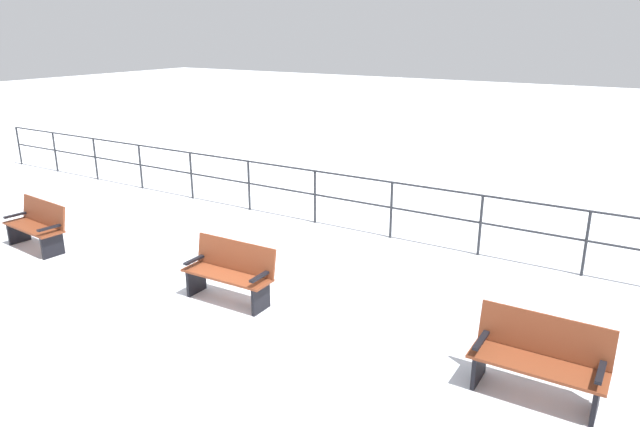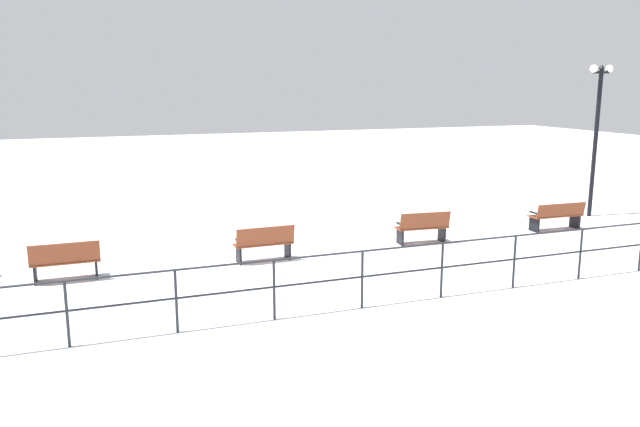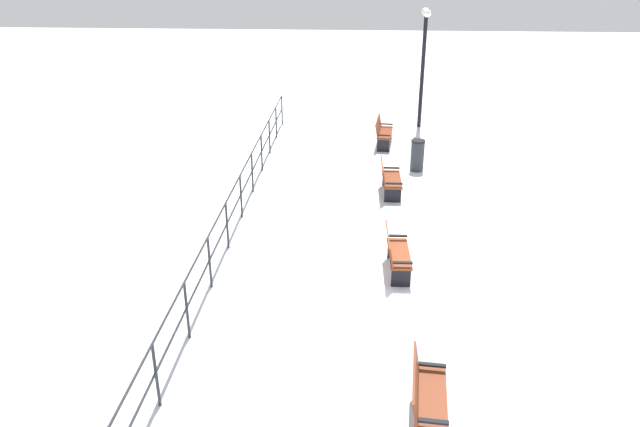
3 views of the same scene
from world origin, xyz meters
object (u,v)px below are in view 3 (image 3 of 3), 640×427
bench_third (396,252)px  trash_bin (417,155)px  bench_fifth (383,132)px  bench_second (426,396)px  bench_fourth (389,178)px  lamppost_middle (424,50)px

bench_third → trash_bin: 6.57m
bench_fifth → bench_third: bearing=-84.2°
bench_second → bench_fourth: 8.98m
bench_second → bench_third: 4.49m
bench_fifth → lamppost_middle: size_ratio=0.38×
bench_fourth → trash_bin: size_ratio=1.49×
bench_fourth → bench_fifth: bench_fifth is taller
bench_second → lamppost_middle: 16.20m
bench_third → lamppost_middle: bearing=81.4°
bench_second → lamppost_middle: size_ratio=0.34×
bench_third → lamppost_middle: (1.51, 11.48, 2.43)m
bench_second → bench_fourth: size_ratio=1.01×
trash_bin → bench_second: bearing=-94.2°
lamppost_middle → bench_second: bearing=-94.7°
bench_second → trash_bin: (0.80, 10.97, 0.03)m
bench_fourth → trash_bin: bearing=63.9°
bench_fourth → trash_bin: trash_bin is taller
bench_second → bench_fourth: bearing=96.5°
lamppost_middle → bench_third: bearing=-97.5°
bench_third → bench_fourth: 4.50m
bench_fourth → lamppost_middle: bearing=77.8°
lamppost_middle → trash_bin: size_ratio=4.46×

